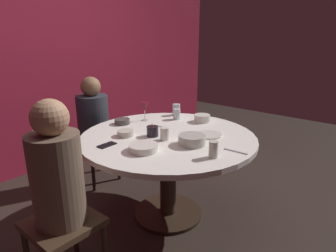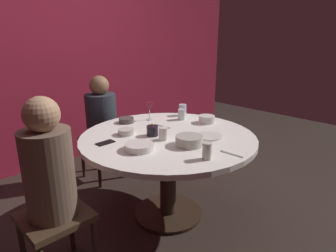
{
  "view_description": "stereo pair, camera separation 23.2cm",
  "coord_description": "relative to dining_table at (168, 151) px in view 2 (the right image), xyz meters",
  "views": [
    {
      "loc": [
        -1.77,
        -1.48,
        1.56
      ],
      "look_at": [
        0.0,
        0.0,
        0.83
      ],
      "focal_mm": 31.69,
      "sensor_mm": 36.0,
      "label": 1
    },
    {
      "loc": [
        -1.61,
        -1.65,
        1.56
      ],
      "look_at": [
        0.0,
        0.0,
        0.83
      ],
      "focal_mm": 31.69,
      "sensor_mm": 36.0,
      "label": 2
    }
  ],
  "objects": [
    {
      "name": "dining_table",
      "position": [
        0.0,
        0.0,
        0.0
      ],
      "size": [
        1.44,
        1.44,
        0.75
      ],
      "color": "white",
      "rests_on": "ground"
    },
    {
      "name": "fork_near_plate",
      "position": [
        0.13,
        0.21,
        0.14
      ],
      "size": [
        0.03,
        0.18,
        0.01
      ],
      "primitive_type": "cube",
      "rotation": [
        0.0,
        0.0,
        0.1
      ],
      "color": "#B7B7BC",
      "rests_on": "dining_table"
    },
    {
      "name": "cup_by_left_diner",
      "position": [
        0.42,
        0.24,
        0.19
      ],
      "size": [
        0.07,
        0.07,
        0.1
      ],
      "primitive_type": "cylinder",
      "color": "silver",
      "rests_on": "dining_table"
    },
    {
      "name": "seated_diner_left",
      "position": [
        -1.0,
        0.0,
        0.14
      ],
      "size": [
        0.4,
        0.4,
        1.22
      ],
      "rotation": [
        0.0,
        0.0,
        6.28
      ],
      "color": "#3F2D1E",
      "rests_on": "ground"
    },
    {
      "name": "dinner_plate",
      "position": [
        0.21,
        -0.26,
        0.15
      ],
      "size": [
        0.22,
        0.22,
        0.01
      ],
      "primitive_type": "cylinder",
      "color": "silver",
      "rests_on": "dining_table"
    },
    {
      "name": "ground_plane",
      "position": [
        0.0,
        0.0,
        -0.61
      ],
      "size": [
        8.0,
        8.0,
        0.0
      ],
      "primitive_type": "plane",
      "color": "#2D231E"
    },
    {
      "name": "wine_glass",
      "position": [
        0.19,
        0.45,
        0.27
      ],
      "size": [
        0.08,
        0.08,
        0.18
      ],
      "color": "silver",
      "rests_on": "dining_table"
    },
    {
      "name": "back_wall",
      "position": [
        0.0,
        1.82,
        0.69
      ],
      "size": [
        6.0,
        0.1,
        2.6
      ],
      "primitive_type": "cube",
      "color": "maroon",
      "rests_on": "ground"
    },
    {
      "name": "candle_holder",
      "position": [
        -0.1,
        0.08,
        0.18
      ],
      "size": [
        0.1,
        0.1,
        0.11
      ],
      "color": "black",
      "rests_on": "dining_table"
    },
    {
      "name": "bowl_sauce_side",
      "position": [
        -0.24,
        0.26,
        0.16
      ],
      "size": [
        0.13,
        0.13,
        0.05
      ],
      "primitive_type": "cylinder",
      "color": "beige",
      "rests_on": "dining_table"
    },
    {
      "name": "bowl_serving_large",
      "position": [
        0.51,
        0.01,
        0.17
      ],
      "size": [
        0.15,
        0.15,
        0.07
      ],
      "primitive_type": "cylinder",
      "color": "silver",
      "rests_on": "dining_table"
    },
    {
      "name": "seated_diner_back",
      "position": [
        0.0,
        1.02,
        0.1
      ],
      "size": [
        0.4,
        0.4,
        1.14
      ],
      "rotation": [
        0.0,
        0.0,
        4.71
      ],
      "color": "#3F2D1E",
      "rests_on": "ground"
    },
    {
      "name": "cup_center_front",
      "position": [
        0.54,
        0.34,
        0.2
      ],
      "size": [
        0.08,
        0.08,
        0.11
      ],
      "primitive_type": "cylinder",
      "color": "silver",
      "rests_on": "dining_table"
    },
    {
      "name": "cell_phone",
      "position": [
        -0.47,
        0.2,
        0.14
      ],
      "size": [
        0.14,
        0.07,
        0.01
      ],
      "primitive_type": "cube",
      "rotation": [
        0.0,
        0.0,
        1.59
      ],
      "color": "black",
      "rests_on": "dining_table"
    },
    {
      "name": "knife_near_plate",
      "position": [
        0.04,
        -0.6,
        0.14
      ],
      "size": [
        0.03,
        0.18,
        0.01
      ],
      "primitive_type": "cube",
      "rotation": [
        0.0,
        0.0,
        0.06
      ],
      "color": "#B7B7BC",
      "rests_on": "dining_table"
    },
    {
      "name": "cup_by_right_diner",
      "position": [
        -0.15,
        -0.53,
        0.2
      ],
      "size": [
        0.06,
        0.06,
        0.12
      ],
      "primitive_type": "cylinder",
      "color": "beige",
      "rests_on": "dining_table"
    },
    {
      "name": "bowl_small_white",
      "position": [
        -0.37,
        -0.08,
        0.16
      ],
      "size": [
        0.21,
        0.21,
        0.05
      ],
      "primitive_type": "cylinder",
      "color": "silver",
      "rests_on": "dining_table"
    },
    {
      "name": "cup_near_candle",
      "position": [
        -0.1,
        -0.05,
        0.19
      ],
      "size": [
        0.07,
        0.07,
        0.1
      ],
      "primitive_type": "cylinder",
      "color": "silver",
      "rests_on": "dining_table"
    },
    {
      "name": "bowl_salad_center",
      "position": [
        -0.03,
        0.53,
        0.16
      ],
      "size": [
        0.14,
        0.14,
        0.05
      ],
      "primitive_type": "cylinder",
      "color": "#4C4742",
      "rests_on": "dining_table"
    },
    {
      "name": "bowl_rice_portion",
      "position": [
        -0.05,
        -0.27,
        0.18
      ],
      "size": [
        0.2,
        0.2,
        0.07
      ],
      "primitive_type": "cylinder",
      "color": "#B2ADA3",
      "rests_on": "dining_table"
    }
  ]
}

